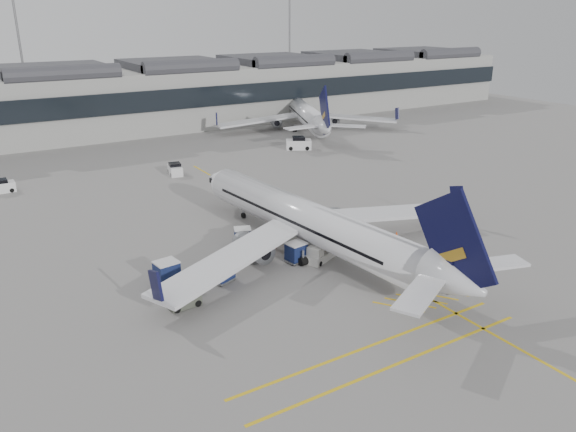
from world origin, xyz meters
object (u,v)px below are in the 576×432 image
ramp_agent_b (272,239)px  pushback_tug (184,299)px  belt_loader (321,253)px  airliner_main (312,223)px  baggage_cart_a (296,252)px  ramp_agent_a (267,232)px

ramp_agent_b → pushback_tug: (-11.28, -6.09, -0.33)m
belt_loader → ramp_agent_b: 5.15m
airliner_main → baggage_cart_a: bearing=-162.1°
airliner_main → baggage_cart_a: airliner_main is taller
belt_loader → ramp_agent_b: bearing=96.2°
pushback_tug → airliner_main: bearing=10.5°
belt_loader → pushback_tug: size_ratio=1.94×
baggage_cart_a → pushback_tug: bearing=-177.5°
ramp_agent_a → pushback_tug: ramp_agent_a is taller
baggage_cart_a → ramp_agent_a: (0.32, 5.86, -0.16)m
pushback_tug → ramp_agent_a: bearing=31.6°
airliner_main → belt_loader: (-0.09, -1.71, -2.40)m
baggage_cart_a → ramp_agent_b: ramp_agent_b is taller
ramp_agent_a → ramp_agent_b: size_ratio=0.89×
airliner_main → belt_loader: 2.95m
ramp_agent_b → pushback_tug: ramp_agent_b is taller
airliner_main → pushback_tug: 14.51m
airliner_main → pushback_tug: bearing=-171.9°
belt_loader → ramp_agent_b: belt_loader is taller
belt_loader → ramp_agent_b: (-2.55, 4.46, 0.36)m
belt_loader → pushback_tug: belt_loader is taller
belt_loader → pushback_tug: 13.93m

